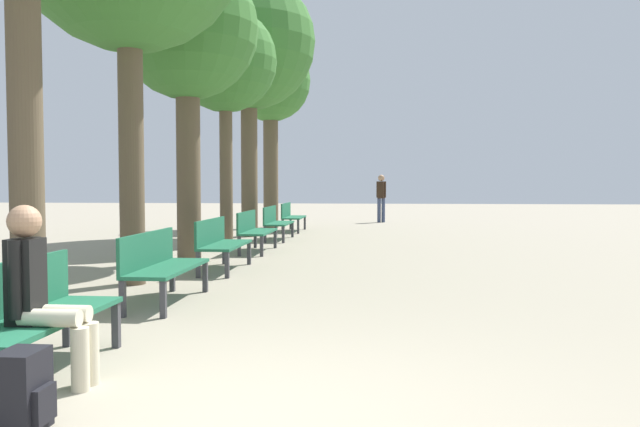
{
  "coord_description": "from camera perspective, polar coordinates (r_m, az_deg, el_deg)",
  "views": [
    {
      "loc": [
        0.99,
        -3.49,
        1.39
      ],
      "look_at": [
        0.04,
        6.72,
        0.9
      ],
      "focal_mm": 35.0,
      "sensor_mm": 36.0,
      "label": 1
    }
  ],
  "objects": [
    {
      "name": "pedestrian_near",
      "position": [
        22.49,
        5.62,
        1.69
      ],
      "size": [
        0.35,
        0.26,
        1.71
      ],
      "color": "#384260",
      "rests_on": "ground_plane"
    },
    {
      "name": "tree_row_3",
      "position": [
        14.33,
        -8.65,
        13.47
      ],
      "size": [
        2.29,
        2.29,
        5.27
      ],
      "color": "brown",
      "rests_on": "ground_plane"
    },
    {
      "name": "backpack",
      "position": [
        3.98,
        -25.5,
        -14.52
      ],
      "size": [
        0.26,
        0.28,
        0.46
      ],
      "color": "black",
      "rests_on": "ground_plane"
    },
    {
      "name": "bench_row_2",
      "position": [
        10.09,
        -9.17,
        -2.48
      ],
      "size": [
        0.52,
        1.66,
        0.83
      ],
      "color": "#1E6042",
      "rests_on": "ground_plane"
    },
    {
      "name": "tree_row_5",
      "position": [
        20.01,
        -4.55,
        11.59
      ],
      "size": [
        2.52,
        2.52,
        5.87
      ],
      "color": "brown",
      "rests_on": "ground_plane"
    },
    {
      "name": "bench_row_4",
      "position": [
        15.44,
        -4.09,
        -0.65
      ],
      "size": [
        0.52,
        1.66,
        0.83
      ],
      "color": "#1E6042",
      "rests_on": "ground_plane"
    },
    {
      "name": "ground_plane",
      "position": [
        3.89,
        -10.27,
        -18.28
      ],
      "size": [
        80.0,
        80.0,
        0.0
      ],
      "primitive_type": "plane",
      "color": "gray"
    },
    {
      "name": "bench_row_0",
      "position": [
        5.03,
        -25.11,
        -7.97
      ],
      "size": [
        0.52,
        1.66,
        0.83
      ],
      "color": "#1E6042",
      "rests_on": "ground_plane"
    },
    {
      "name": "tree_row_2",
      "position": [
        11.71,
        -12.05,
        15.85
      ],
      "size": [
        2.53,
        2.53,
        5.41
      ],
      "color": "brown",
      "rests_on": "ground_plane"
    },
    {
      "name": "tree_row_4",
      "position": [
        16.93,
        -6.54,
        15.11
      ],
      "size": [
        3.49,
        3.49,
        6.82
      ],
      "color": "brown",
      "rests_on": "ground_plane"
    },
    {
      "name": "bench_row_3",
      "position": [
        12.75,
        -6.09,
        -1.37
      ],
      "size": [
        0.52,
        1.66,
        0.83
      ],
      "color": "#1E6042",
      "rests_on": "ground_plane"
    },
    {
      "name": "person_seated",
      "position": [
        4.69,
        -24.11,
        -6.46
      ],
      "size": [
        0.59,
        0.33,
        1.25
      ],
      "color": "beige",
      "rests_on": "ground_plane"
    },
    {
      "name": "bench_row_1",
      "position": [
        7.49,
        -14.43,
        -4.34
      ],
      "size": [
        0.52,
        1.66,
        0.83
      ],
      "color": "#1E6042",
      "rests_on": "ground_plane"
    },
    {
      "name": "bench_row_5",
      "position": [
        18.14,
        -2.68,
        -0.14
      ],
      "size": [
        0.52,
        1.66,
        0.83
      ],
      "color": "#1E6042",
      "rests_on": "ground_plane"
    }
  ]
}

